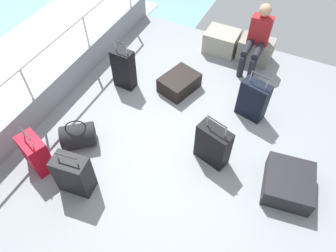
{
  "coord_description": "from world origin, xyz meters",
  "views": [
    {
      "loc": [
        0.98,
        -2.73,
        3.71
      ],
      "look_at": [
        -0.28,
        -0.15,
        0.25
      ],
      "focal_mm": 34.0,
      "sensor_mm": 36.0,
      "label": 1
    }
  ],
  "objects_px": {
    "suitcase_3": "(253,100)",
    "suitcase_5": "(74,174)",
    "cargo_crate_0": "(221,41)",
    "passenger_seated": "(257,37)",
    "duffel_bag": "(78,135)",
    "suitcase_1": "(36,154)",
    "suitcase_6": "(124,69)",
    "cargo_crate_1": "(255,50)",
    "suitcase_4": "(213,145)",
    "suitcase_0": "(179,83)",
    "suitcase_2": "(288,183)"
  },
  "relations": [
    {
      "from": "suitcase_1",
      "to": "suitcase_4",
      "type": "distance_m",
      "value": 2.33
    },
    {
      "from": "suitcase_2",
      "to": "suitcase_4",
      "type": "distance_m",
      "value": 1.06
    },
    {
      "from": "suitcase_4",
      "to": "suitcase_6",
      "type": "bearing_deg",
      "value": 157.36
    },
    {
      "from": "suitcase_0",
      "to": "suitcase_4",
      "type": "relative_size",
      "value": 0.91
    },
    {
      "from": "passenger_seated",
      "to": "suitcase_3",
      "type": "height_order",
      "value": "passenger_seated"
    },
    {
      "from": "cargo_crate_0",
      "to": "suitcase_1",
      "type": "bearing_deg",
      "value": -110.76
    },
    {
      "from": "suitcase_2",
      "to": "duffel_bag",
      "type": "height_order",
      "value": "duffel_bag"
    },
    {
      "from": "suitcase_1",
      "to": "suitcase_2",
      "type": "relative_size",
      "value": 0.96
    },
    {
      "from": "cargo_crate_0",
      "to": "passenger_seated",
      "type": "distance_m",
      "value": 0.76
    },
    {
      "from": "cargo_crate_1",
      "to": "duffel_bag",
      "type": "xyz_separation_m",
      "value": [
        -1.71,
        -2.97,
        -0.03
      ]
    },
    {
      "from": "suitcase_3",
      "to": "suitcase_5",
      "type": "distance_m",
      "value": 2.75
    },
    {
      "from": "suitcase_0",
      "to": "duffel_bag",
      "type": "height_order",
      "value": "duffel_bag"
    },
    {
      "from": "cargo_crate_1",
      "to": "suitcase_0",
      "type": "bearing_deg",
      "value": -124.43
    },
    {
      "from": "cargo_crate_1",
      "to": "passenger_seated",
      "type": "bearing_deg",
      "value": -90.0
    },
    {
      "from": "cargo_crate_0",
      "to": "suitcase_4",
      "type": "xyz_separation_m",
      "value": [
        0.72,
        -2.36,
        0.11
      ]
    },
    {
      "from": "suitcase_5",
      "to": "suitcase_6",
      "type": "xyz_separation_m",
      "value": [
        -0.44,
        1.94,
        0.05
      ]
    },
    {
      "from": "suitcase_3",
      "to": "suitcase_5",
      "type": "bearing_deg",
      "value": -126.56
    },
    {
      "from": "suitcase_0",
      "to": "cargo_crate_1",
      "type": "bearing_deg",
      "value": 55.57
    },
    {
      "from": "suitcase_3",
      "to": "duffel_bag",
      "type": "relative_size",
      "value": 1.41
    },
    {
      "from": "suitcase_1",
      "to": "suitcase_3",
      "type": "distance_m",
      "value": 3.15
    },
    {
      "from": "suitcase_4",
      "to": "suitcase_3",
      "type": "bearing_deg",
      "value": 76.8
    },
    {
      "from": "suitcase_1",
      "to": "suitcase_5",
      "type": "bearing_deg",
      "value": -4.02
    },
    {
      "from": "suitcase_4",
      "to": "suitcase_6",
      "type": "height_order",
      "value": "suitcase_6"
    },
    {
      "from": "suitcase_1",
      "to": "suitcase_3",
      "type": "height_order",
      "value": "suitcase_3"
    },
    {
      "from": "passenger_seated",
      "to": "suitcase_3",
      "type": "distance_m",
      "value": 1.24
    },
    {
      "from": "suitcase_5",
      "to": "suitcase_1",
      "type": "bearing_deg",
      "value": 175.98
    },
    {
      "from": "cargo_crate_1",
      "to": "suitcase_3",
      "type": "height_order",
      "value": "suitcase_3"
    },
    {
      "from": "duffel_bag",
      "to": "suitcase_0",
      "type": "bearing_deg",
      "value": 63.89
    },
    {
      "from": "cargo_crate_1",
      "to": "suitcase_5",
      "type": "bearing_deg",
      "value": -110.19
    },
    {
      "from": "suitcase_6",
      "to": "suitcase_5",
      "type": "bearing_deg",
      "value": -77.21
    },
    {
      "from": "suitcase_1",
      "to": "suitcase_4",
      "type": "height_order",
      "value": "suitcase_4"
    },
    {
      "from": "suitcase_3",
      "to": "suitcase_4",
      "type": "bearing_deg",
      "value": -103.2
    },
    {
      "from": "suitcase_1",
      "to": "suitcase_5",
      "type": "distance_m",
      "value": 0.65
    },
    {
      "from": "suitcase_0",
      "to": "suitcase_1",
      "type": "distance_m",
      "value": 2.45
    },
    {
      "from": "suitcase_3",
      "to": "suitcase_6",
      "type": "xyz_separation_m",
      "value": [
        -2.08,
        -0.27,
        0.03
      ]
    },
    {
      "from": "passenger_seated",
      "to": "suitcase_0",
      "type": "height_order",
      "value": "passenger_seated"
    },
    {
      "from": "passenger_seated",
      "to": "cargo_crate_0",
      "type": "bearing_deg",
      "value": 165.79
    },
    {
      "from": "suitcase_0",
      "to": "suitcase_5",
      "type": "xyz_separation_m",
      "value": [
        -0.41,
        -2.25,
        0.17
      ]
    },
    {
      "from": "suitcase_1",
      "to": "suitcase_6",
      "type": "distance_m",
      "value": 1.91
    },
    {
      "from": "suitcase_5",
      "to": "duffel_bag",
      "type": "xyz_separation_m",
      "value": [
        -0.4,
        0.59,
        -0.12
      ]
    },
    {
      "from": "passenger_seated",
      "to": "duffel_bag",
      "type": "relative_size",
      "value": 1.92
    },
    {
      "from": "suitcase_2",
      "to": "suitcase_4",
      "type": "bearing_deg",
      "value": 178.82
    },
    {
      "from": "passenger_seated",
      "to": "suitcase_4",
      "type": "distance_m",
      "value": 2.22
    },
    {
      "from": "cargo_crate_0",
      "to": "suitcase_2",
      "type": "relative_size",
      "value": 0.84
    },
    {
      "from": "suitcase_2",
      "to": "suitcase_4",
      "type": "xyz_separation_m",
      "value": [
        -1.05,
        0.02,
        0.17
      ]
    },
    {
      "from": "suitcase_4",
      "to": "suitcase_5",
      "type": "distance_m",
      "value": 1.82
    },
    {
      "from": "suitcase_3",
      "to": "duffel_bag",
      "type": "xyz_separation_m",
      "value": [
        -2.04,
        -1.61,
        -0.14
      ]
    },
    {
      "from": "cargo_crate_1",
      "to": "suitcase_4",
      "type": "xyz_separation_m",
      "value": [
        0.08,
        -2.39,
        0.1
      ]
    },
    {
      "from": "cargo_crate_1",
      "to": "suitcase_2",
      "type": "relative_size",
      "value": 0.84
    },
    {
      "from": "cargo_crate_0",
      "to": "passenger_seated",
      "type": "relative_size",
      "value": 0.56
    }
  ]
}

